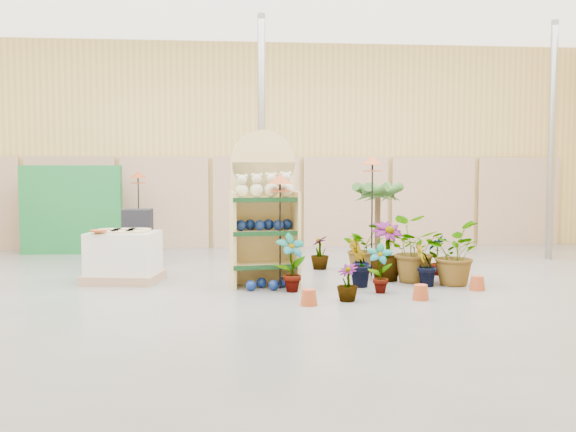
% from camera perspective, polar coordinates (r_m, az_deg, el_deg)
% --- Properties ---
extents(room, '(15.20, 12.10, 4.70)m').
position_cam_1_polar(room, '(9.14, -1.55, 7.34)').
color(room, slate).
rests_on(room, ground).
extents(display_shelf, '(1.02, 0.70, 2.29)m').
position_cam_1_polar(display_shelf, '(9.48, -2.17, 0.16)').
color(display_shelf, '#D1B774').
rests_on(display_shelf, ground).
extents(teddy_bears, '(0.85, 0.22, 0.36)m').
position_cam_1_polar(teddy_bears, '(9.35, -1.96, 2.58)').
color(teddy_bears, beige).
rests_on(teddy_bears, display_shelf).
extents(gazing_balls_shelf, '(0.84, 0.29, 0.16)m').
position_cam_1_polar(gazing_balls_shelf, '(9.36, -2.13, -0.79)').
color(gazing_balls_shelf, navy).
rests_on(gazing_balls_shelf, display_shelf).
extents(gazing_balls_floor, '(0.63, 0.39, 0.15)m').
position_cam_1_polar(gazing_balls_floor, '(9.20, -1.84, -6.05)').
color(gazing_balls_floor, navy).
rests_on(gazing_balls_floor, ground).
extents(pallet_stack, '(1.22, 1.07, 0.80)m').
position_cam_1_polar(pallet_stack, '(10.08, -14.40, -3.51)').
color(pallet_stack, tan).
rests_on(pallet_stack, ground).
extents(charcoal_planters, '(0.50, 0.50, 1.00)m').
position_cam_1_polar(charcoal_planters, '(11.84, -13.19, -1.83)').
color(charcoal_planters, black).
rests_on(charcoal_planters, ground).
extents(trellis_stock, '(2.00, 0.30, 1.80)m').
position_cam_1_polar(trellis_stock, '(13.80, -18.67, 0.55)').
color(trellis_stock, '#197131').
rests_on(trellis_stock, ground).
extents(offer_sign, '(0.50, 0.08, 2.20)m').
position_cam_1_polar(offer_sign, '(11.20, -1.71, 3.43)').
color(offer_sign, gray).
rests_on(offer_sign, ground).
extents(bird_table_front, '(0.34, 0.34, 1.64)m').
position_cam_1_polar(bird_table_front, '(9.11, -0.71, 2.97)').
color(bird_table_front, black).
rests_on(bird_table_front, ground).
extents(bird_table_right, '(0.34, 0.34, 1.93)m').
position_cam_1_polar(bird_table_right, '(10.28, 7.51, 4.56)').
color(bird_table_right, black).
rests_on(bird_table_right, ground).
extents(bird_table_back, '(0.34, 0.34, 1.68)m').
position_cam_1_polar(bird_table_back, '(13.26, -13.19, 3.37)').
color(bird_table_back, black).
rests_on(bird_table_back, ground).
extents(palm, '(0.70, 0.70, 1.58)m').
position_cam_1_polar(palm, '(11.39, 7.99, 2.24)').
color(palm, '#46311E').
rests_on(palm, ground).
extents(potted_plant_0, '(0.50, 0.41, 0.82)m').
position_cam_1_polar(potted_plant_0, '(8.93, 0.29, -4.17)').
color(potted_plant_0, '#2C5520').
rests_on(potted_plant_0, ground).
extents(potted_plant_1, '(0.42, 0.47, 0.72)m').
position_cam_1_polar(potted_plant_1, '(9.34, 6.41, -4.17)').
color(potted_plant_1, '#2C5520').
rests_on(potted_plant_1, ground).
extents(potted_plant_2, '(1.18, 1.16, 0.99)m').
position_cam_1_polar(potted_plant_2, '(9.91, 10.82, -2.94)').
color(potted_plant_2, '#2C5520').
rests_on(potted_plant_2, ground).
extents(potted_plant_3, '(0.61, 0.61, 0.91)m').
position_cam_1_polar(potted_plant_3, '(9.99, 8.73, -3.10)').
color(potted_plant_3, '#2C5520').
rests_on(potted_plant_3, ground).
extents(potted_plant_4, '(0.42, 0.38, 0.66)m').
position_cam_1_polar(potted_plant_4, '(10.67, 13.13, -3.36)').
color(potted_plant_4, '#2C5520').
rests_on(potted_plant_4, ground).
extents(potted_plant_5, '(0.38, 0.35, 0.57)m').
position_cam_1_polar(potted_plant_5, '(10.17, 6.37, -3.92)').
color(potted_plant_5, '#2C5520').
rests_on(potted_plant_5, ground).
extents(potted_plant_6, '(0.94, 0.89, 0.82)m').
position_cam_1_polar(potted_plant_6, '(10.82, 6.68, -2.77)').
color(potted_plant_6, '#2C5520').
rests_on(potted_plant_6, ground).
extents(potted_plant_7, '(0.38, 0.38, 0.49)m').
position_cam_1_polar(potted_plant_7, '(8.37, 5.30, -5.91)').
color(potted_plant_7, '#2C5520').
rests_on(potted_plant_7, ground).
extents(potted_plant_8, '(0.41, 0.33, 0.69)m').
position_cam_1_polar(potted_plant_8, '(8.96, 8.15, -4.62)').
color(potted_plant_8, '#2C5520').
rests_on(potted_plant_8, ground).
extents(potted_plant_9, '(0.43, 0.40, 0.63)m').
position_cam_1_polar(potted_plant_9, '(9.59, 12.10, -4.28)').
color(potted_plant_9, '#2C5520').
rests_on(potted_plant_9, ground).
extents(potted_plant_10, '(0.90, 0.99, 0.94)m').
position_cam_1_polar(potted_plant_10, '(9.81, 14.40, -3.22)').
color(potted_plant_10, '#2C5520').
rests_on(potted_plant_10, ground).
extents(potted_plant_11, '(0.44, 0.44, 0.57)m').
position_cam_1_polar(potted_plant_11, '(11.02, 2.86, -3.27)').
color(potted_plant_11, '#2C5520').
rests_on(potted_plant_11, ground).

